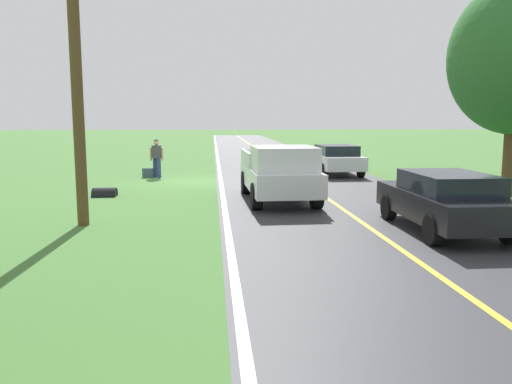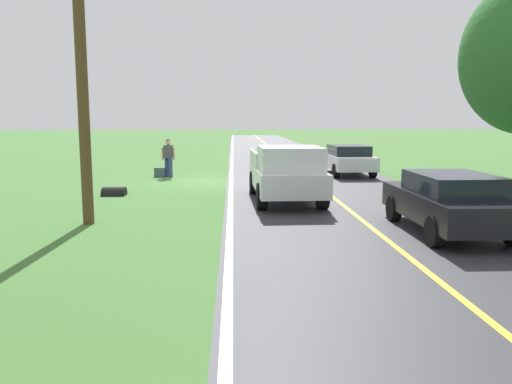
# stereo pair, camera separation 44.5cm
# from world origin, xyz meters

# --- Properties ---
(ground_plane) EXTENTS (200.00, 200.00, 0.00)m
(ground_plane) POSITION_xyz_m (0.00, 0.00, 0.00)
(ground_plane) COLOR #427033
(road_surface) EXTENTS (7.33, 120.00, 0.00)m
(road_surface) POSITION_xyz_m (-4.63, 0.00, 0.00)
(road_surface) COLOR #333338
(road_surface) RESTS_ON ground
(lane_edge_line) EXTENTS (0.16, 117.60, 0.00)m
(lane_edge_line) POSITION_xyz_m (-1.15, 0.00, 0.01)
(lane_edge_line) COLOR silver
(lane_edge_line) RESTS_ON ground
(lane_centre_line) EXTENTS (0.14, 117.60, 0.00)m
(lane_centre_line) POSITION_xyz_m (-4.63, 0.00, 0.01)
(lane_centre_line) COLOR gold
(lane_centre_line) RESTS_ON ground
(hitchhiker_walking) EXTENTS (0.62, 0.53, 1.75)m
(hitchhiker_walking) POSITION_xyz_m (1.72, -1.63, 0.98)
(hitchhiker_walking) COLOR navy
(hitchhiker_walking) RESTS_ON ground
(suitcase_carried) EXTENTS (0.47, 0.23, 0.43)m
(suitcase_carried) POSITION_xyz_m (2.14, -1.58, 0.21)
(suitcase_carried) COLOR #384C56
(suitcase_carried) RESTS_ON ground
(pickup_truck_passing) EXTENTS (2.21, 5.45, 1.82)m
(pickup_truck_passing) POSITION_xyz_m (-2.93, 5.65, 0.97)
(pickup_truck_passing) COLOR silver
(pickup_truck_passing) RESTS_ON ground
(sedan_near_oncoming) EXTENTS (1.98, 4.43, 1.41)m
(sedan_near_oncoming) POSITION_xyz_m (-6.68, -2.20, 0.75)
(sedan_near_oncoming) COLOR silver
(sedan_near_oncoming) RESTS_ON ground
(sedan_mid_oncoming) EXTENTS (1.94, 4.41, 1.41)m
(sedan_mid_oncoming) POSITION_xyz_m (-6.28, 10.35, 0.75)
(sedan_mid_oncoming) COLOR black
(sedan_mid_oncoming) RESTS_ON ground
(utility_pole_roadside) EXTENTS (0.28, 0.28, 7.31)m
(utility_pole_roadside) POSITION_xyz_m (2.46, 8.92, 3.66)
(utility_pole_roadside) COLOR brown
(utility_pole_roadside) RESTS_ON ground
(drainage_culvert) EXTENTS (0.80, 0.60, 0.60)m
(drainage_culvert) POSITION_xyz_m (2.92, 4.06, 0.00)
(drainage_culvert) COLOR black
(drainage_culvert) RESTS_ON ground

